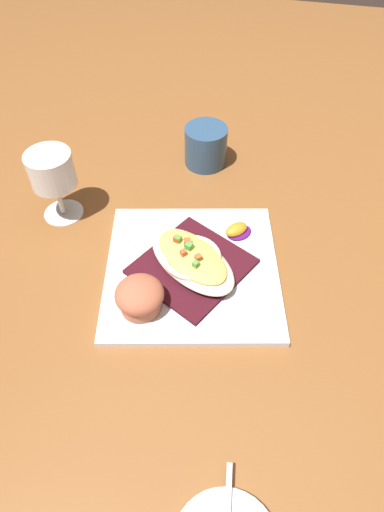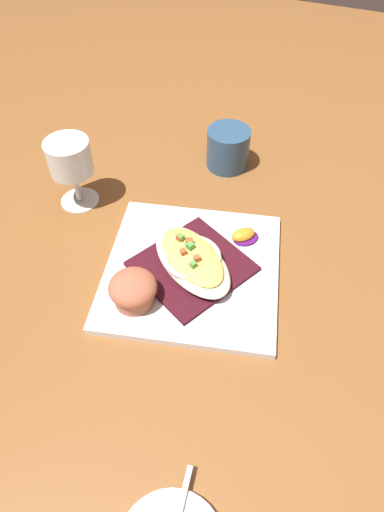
{
  "view_description": "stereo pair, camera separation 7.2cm",
  "coord_description": "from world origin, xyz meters",
  "views": [
    {
      "loc": [
        0.46,
        0.11,
        0.59
      ],
      "look_at": [
        0.0,
        0.0,
        0.04
      ],
      "focal_mm": 30.8,
      "sensor_mm": 36.0,
      "label": 1
    },
    {
      "loc": [
        0.44,
        0.18,
        0.59
      ],
      "look_at": [
        0.0,
        0.0,
        0.04
      ],
      "focal_mm": 30.8,
      "sensor_mm": 36.0,
      "label": 2
    }
  ],
  "objects": [
    {
      "name": "square_plate",
      "position": [
        0.0,
        0.0,
        0.01
      ],
      "size": [
        0.35,
        0.35,
        0.01
      ],
      "primitive_type": "cube",
      "rotation": [
        0.0,
        0.0,
        0.23
      ],
      "color": "white",
      "rests_on": "ground_plane"
    },
    {
      "name": "coffee_mug",
      "position": [
        -0.31,
        -0.04,
        0.04
      ],
      "size": [
        0.12,
        0.09,
        0.08
      ],
      "color": "#2D4E71",
      "rests_on": "ground_plane"
    },
    {
      "name": "muffin",
      "position": [
        0.1,
        -0.06,
        0.04
      ],
      "size": [
        0.08,
        0.08,
        0.06
      ],
      "color": "#A96044",
      "rests_on": "square_plate"
    },
    {
      "name": "stemmed_glass",
      "position": [
        -0.09,
        -0.28,
        0.1
      ],
      "size": [
        0.08,
        0.08,
        0.14
      ],
      "color": "white",
      "rests_on": "ground_plane"
    },
    {
      "name": "ground_plane",
      "position": [
        0.0,
        0.0,
        0.0
      ],
      "size": [
        2.6,
        2.6,
        0.0
      ],
      "primitive_type": "plane",
      "color": "brown"
    },
    {
      "name": "orange_garnish",
      "position": [
        -0.1,
        0.06,
        0.02
      ],
      "size": [
        0.06,
        0.06,
        0.02
      ],
      "color": "#54146A",
      "rests_on": "square_plate"
    },
    {
      "name": "gratin_dish",
      "position": [
        -0.0,
        -0.0,
        0.04
      ],
      "size": [
        0.18,
        0.2,
        0.04
      ],
      "color": "beige",
      "rests_on": "folded_napkin"
    },
    {
      "name": "folded_napkin",
      "position": [
        0.0,
        0.0,
        0.02
      ],
      "size": [
        0.23,
        0.22,
        0.01
      ],
      "primitive_type": "cube",
      "rotation": [
        0.0,
        0.0,
        1.09
      ],
      "color": "#3D0F19",
      "rests_on": "square_plate"
    }
  ]
}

